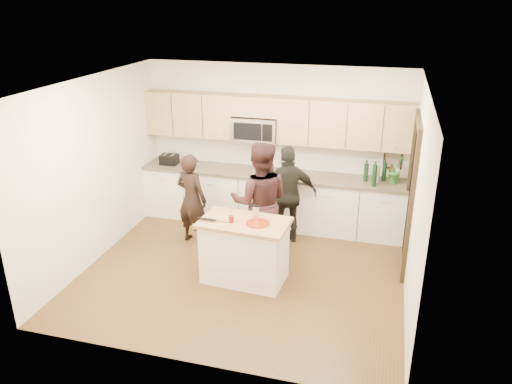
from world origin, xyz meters
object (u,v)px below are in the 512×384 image
(woman_left, at_px, (192,199))
(woman_center, at_px, (260,202))
(toaster, at_px, (169,159))
(woman_right, at_px, (288,195))
(island, at_px, (245,250))

(woman_left, distance_m, woman_center, 1.21)
(woman_left, bearing_deg, woman_center, -175.72)
(toaster, relative_size, woman_right, 0.19)
(woman_right, bearing_deg, island, 51.45)
(island, xyz_separation_m, woman_center, (0.04, 0.67, 0.46))
(woman_left, bearing_deg, toaster, -34.82)
(island, bearing_deg, toaster, 139.96)
(island, distance_m, woman_center, 0.81)
(woman_center, height_order, woman_right, woman_center)
(island, height_order, woman_right, woman_right)
(woman_left, xyz_separation_m, woman_center, (1.18, -0.23, 0.17))
(woman_left, height_order, woman_center, woman_center)
(island, bearing_deg, woman_left, 145.40)
(island, relative_size, woman_right, 0.78)
(woman_center, relative_size, woman_right, 1.14)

